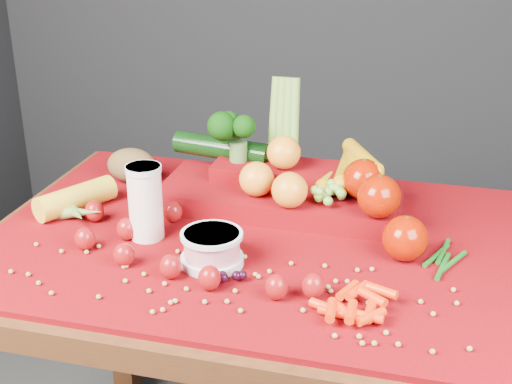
% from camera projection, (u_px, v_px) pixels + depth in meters
% --- Properties ---
extents(table, '(1.10, 0.80, 0.75)m').
position_uv_depth(table, '(254.00, 282.00, 1.48)').
color(table, '#33190B').
rests_on(table, ground).
extents(red_cloth, '(1.05, 0.75, 0.01)m').
position_uv_depth(red_cloth, '(253.00, 238.00, 1.44)').
color(red_cloth, '#6E0308').
rests_on(red_cloth, table).
extents(milk_glass, '(0.07, 0.07, 0.15)m').
position_uv_depth(milk_glass, '(145.00, 199.00, 1.40)').
color(milk_glass, silver).
rests_on(milk_glass, red_cloth).
extents(yogurt_bowl, '(0.12, 0.12, 0.06)m').
position_uv_depth(yogurt_bowl, '(212.00, 247.00, 1.32)').
color(yogurt_bowl, silver).
rests_on(yogurt_bowl, red_cloth).
extents(strawberry_scatter, '(0.54, 0.28, 0.05)m').
position_uv_depth(strawberry_scatter, '(170.00, 248.00, 1.34)').
color(strawberry_scatter, maroon).
rests_on(strawberry_scatter, red_cloth).
extents(dark_grape_cluster, '(0.06, 0.05, 0.03)m').
position_uv_depth(dark_grape_cluster, '(231.00, 275.00, 1.27)').
color(dark_grape_cluster, black).
rests_on(dark_grape_cluster, red_cloth).
extents(soybean_scatter, '(0.84, 0.24, 0.01)m').
position_uv_depth(soybean_scatter, '(224.00, 283.00, 1.26)').
color(soybean_scatter, '#A48D46').
rests_on(soybean_scatter, red_cloth).
extents(corn_ear, '(0.25, 0.26, 0.06)m').
position_uv_depth(corn_ear, '(75.00, 208.00, 1.51)').
color(corn_ear, gold).
rests_on(corn_ear, red_cloth).
extents(potato, '(0.12, 0.09, 0.08)m').
position_uv_depth(potato, '(132.00, 165.00, 1.69)').
color(potato, brown).
rests_on(potato, red_cloth).
extents(baby_carrot_pile, '(0.17, 0.17, 0.03)m').
position_uv_depth(baby_carrot_pile, '(352.00, 299.00, 1.19)').
color(baby_carrot_pile, red).
rests_on(baby_carrot_pile, red_cloth).
extents(green_bean_pile, '(0.14, 0.12, 0.01)m').
position_uv_depth(green_bean_pile, '(445.00, 259.00, 1.34)').
color(green_bean_pile, '#135415').
rests_on(green_bean_pile, red_cloth).
extents(produce_mound, '(0.60, 0.37, 0.27)m').
position_uv_depth(produce_mound, '(295.00, 183.00, 1.54)').
color(produce_mound, '#6E0308').
rests_on(produce_mound, red_cloth).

